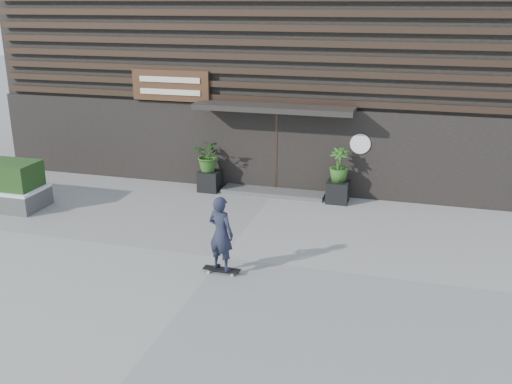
% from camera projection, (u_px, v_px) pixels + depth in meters
% --- Properties ---
extents(ground, '(80.00, 80.00, 0.00)m').
position_uv_depth(ground, '(222.00, 258.00, 12.82)').
color(ground, gray).
rests_on(ground, ground).
extents(entrance_step, '(3.00, 0.80, 0.12)m').
position_uv_depth(entrance_step, '(273.00, 192.00, 17.00)').
color(entrance_step, '#4A4A47').
rests_on(entrance_step, ground).
extents(planter_pot_left, '(0.60, 0.60, 0.60)m').
position_uv_depth(planter_pot_left, '(210.00, 181.00, 17.24)').
color(planter_pot_left, black).
rests_on(planter_pot_left, ground).
extents(bamboo_left, '(0.86, 0.75, 0.96)m').
position_uv_depth(bamboo_left, '(209.00, 155.00, 16.99)').
color(bamboo_left, '#2D591E').
rests_on(bamboo_left, planter_pot_left).
extents(planter_pot_right, '(0.60, 0.60, 0.60)m').
position_uv_depth(planter_pot_right, '(338.00, 192.00, 16.25)').
color(planter_pot_right, black).
rests_on(planter_pot_right, ground).
extents(bamboo_right, '(0.54, 0.54, 0.96)m').
position_uv_depth(bamboo_right, '(339.00, 165.00, 16.01)').
color(bamboo_right, '#2D591E').
rests_on(bamboo_right, planter_pot_right).
extents(building, '(18.00, 11.00, 8.00)m').
position_uv_depth(building, '(312.00, 41.00, 20.66)').
color(building, black).
rests_on(building, ground).
extents(skateboarder, '(0.78, 0.53, 1.67)m').
position_uv_depth(skateboarder, '(221.00, 234.00, 11.84)').
color(skateboarder, black).
rests_on(skateboarder, ground).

